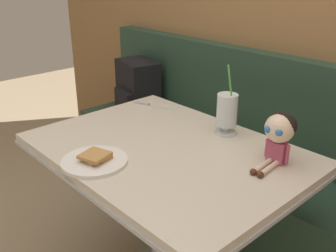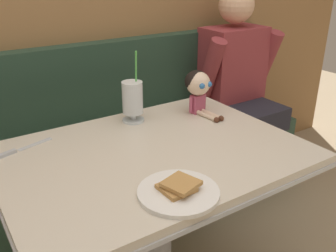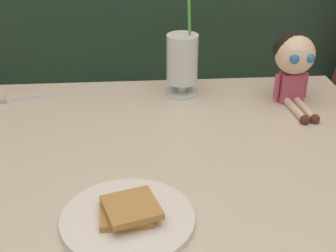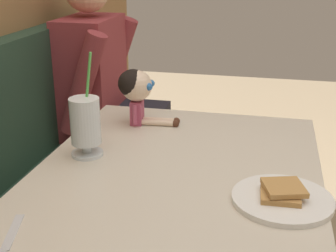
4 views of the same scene
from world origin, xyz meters
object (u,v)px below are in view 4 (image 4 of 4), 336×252
(milkshake_glass, at_px, (85,124))
(seated_doll, at_px, (137,89))
(diner_patron, at_px, (100,77))
(toast_plate, at_px, (282,198))

(milkshake_glass, xyz_separation_m, seated_doll, (0.30, -0.07, 0.03))
(seated_doll, relative_size, diner_patron, 0.27)
(toast_plate, bearing_deg, milkshake_glass, 74.70)
(toast_plate, xyz_separation_m, milkshake_glass, (0.16, 0.58, 0.09))
(toast_plate, xyz_separation_m, seated_doll, (0.46, 0.51, 0.12))
(seated_doll, bearing_deg, diner_patron, 32.05)
(toast_plate, relative_size, diner_patron, 0.31)
(toast_plate, distance_m, seated_doll, 0.69)
(toast_plate, xyz_separation_m, diner_patron, (1.04, 0.87, -0.01))
(seated_doll, bearing_deg, toast_plate, -132.17)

